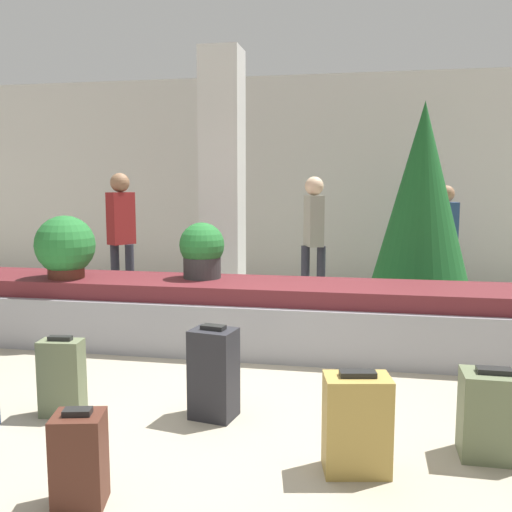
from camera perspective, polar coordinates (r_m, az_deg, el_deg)
The scene contains 15 objects.
ground_plane at distance 4.12m, azimuth -4.46°, elevation -15.50°, with size 18.00×18.00×0.00m, color #9E937F.
back_wall at distance 8.79m, azimuth 4.20°, elevation 7.31°, with size 18.00×0.06×3.20m.
carousel at distance 5.56m, azimuth -0.00°, elevation -6.03°, with size 7.64×0.99×0.65m.
pillar at distance 7.07m, azimuth -3.36°, elevation 7.32°, with size 0.48×0.48×3.20m.
suitcase_0 at distance 3.97m, azimuth -4.25°, elevation -11.60°, with size 0.33×0.29×0.65m.
suitcase_1 at distance 3.70m, azimuth 22.54°, elevation -14.47°, with size 0.36×0.27×0.54m.
suitcase_2 at distance 3.33m, azimuth 10.03°, elevation -16.19°, with size 0.40×0.30×0.58m.
suitcase_3 at distance 4.22m, azimuth -18.83°, elevation -11.43°, with size 0.31×0.19×0.56m.
suitcase_4 at distance 3.12m, azimuth -17.24°, elevation -18.88°, with size 0.29×0.27×0.50m.
potted_plant_0 at distance 5.99m, azimuth -18.54°, elevation 0.82°, with size 0.59×0.59×0.63m.
potted_plant_1 at distance 5.70m, azimuth -5.43°, elevation 0.55°, with size 0.45×0.45×0.56m.
traveler_0 at distance 7.84m, azimuth 18.31°, elevation 2.02°, with size 0.34×0.22×1.57m.
traveler_1 at distance 7.22m, azimuth 5.79°, elevation 2.55°, with size 0.31×0.36×1.68m.
traveler_2 at distance 7.41m, azimuth -13.33°, elevation 2.77°, with size 0.32×0.37×1.72m.
decorated_tree at distance 6.71m, azimuth 16.24°, elevation 4.81°, with size 1.24×1.24×2.50m.
Camera 1 is at (1.01, -3.66, 1.60)m, focal length 40.00 mm.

